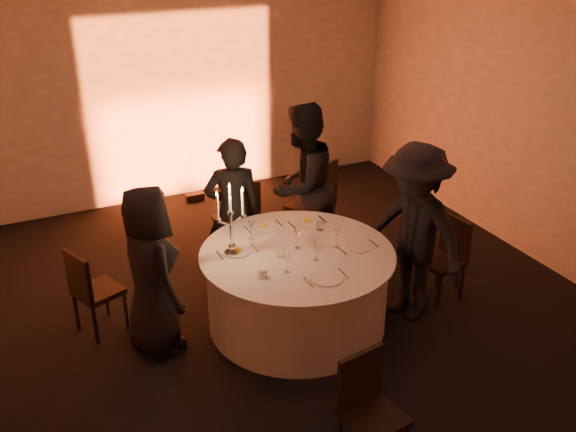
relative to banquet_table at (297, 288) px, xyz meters
name	(u,v)px	position (x,y,z in m)	size (l,w,h in m)	color
floor	(297,322)	(0.00, 0.00, -0.38)	(7.00, 7.00, 0.00)	black
wall_back	(181,87)	(0.00, 3.50, 1.12)	(7.00, 7.00, 0.00)	#A8A49C
wall_right	(555,132)	(3.00, 0.00, 1.12)	(7.00, 7.00, 0.00)	#A8A49C
uplighter_fixture	(195,197)	(0.00, 3.20, -0.33)	(0.25, 0.12, 0.10)	black
banquet_table	(297,288)	(0.00, 0.00, 0.00)	(1.80, 1.80, 0.77)	black
chair_left	(90,288)	(-1.78, 0.66, 0.10)	(0.50, 0.49, 0.87)	black
chair_back_left	(238,218)	(-0.08, 1.31, 0.19)	(0.46, 0.46, 1.01)	black
chair_back_right	(317,200)	(0.90, 1.32, 0.21)	(0.63, 0.63, 1.04)	black
chair_right	(446,254)	(1.56, -0.21, 0.10)	(0.43, 0.43, 0.86)	black
chair_front	(368,405)	(-0.30, -1.73, 0.10)	(0.44, 0.44, 0.87)	black
guest_left	(151,270)	(-1.30, 0.24, 0.39)	(0.76, 0.49, 1.55)	black
guest_back_left	(233,212)	(-0.24, 1.00, 0.42)	(0.58, 0.38, 1.60)	black
guest_back_right	(302,186)	(0.58, 1.09, 0.53)	(0.88, 0.69, 1.82)	black
guest_right	(413,233)	(1.05, -0.31, 0.49)	(1.13, 0.65, 1.76)	black
plate_left	(237,250)	(-0.50, 0.24, 0.40)	(0.36, 0.25, 0.08)	white
plate_back_left	(264,226)	(-0.08, 0.60, 0.40)	(0.36, 0.28, 0.08)	white
plate_back_right	(308,221)	(0.36, 0.50, 0.40)	(0.35, 0.27, 0.08)	white
plate_right	(358,247)	(0.55, -0.16, 0.39)	(0.36, 0.25, 0.01)	white
plate_front	(326,278)	(0.02, -0.52, 0.39)	(0.36, 0.29, 0.01)	white
coffee_cup	(263,273)	(-0.45, -0.26, 0.42)	(0.11, 0.11, 0.07)	white
candelabra	(231,230)	(-0.55, 0.23, 0.63)	(0.29, 0.14, 0.70)	silver
wine_glass_a	(298,235)	(0.03, 0.06, 0.52)	(0.07, 0.07, 0.19)	silver
wine_glass_b	(287,259)	(-0.24, -0.29, 0.52)	(0.07, 0.07, 0.19)	silver
wine_glass_c	(337,234)	(0.37, -0.07, 0.52)	(0.07, 0.07, 0.19)	silver
wine_glass_d	(316,247)	(0.09, -0.21, 0.52)	(0.07, 0.07, 0.19)	silver
wine_glass_e	(251,226)	(-0.28, 0.41, 0.52)	(0.07, 0.07, 0.19)	silver
tumbler_a	(317,244)	(0.19, -0.02, 0.43)	(0.07, 0.07, 0.09)	silver
tumbler_b	(281,252)	(-0.17, -0.01, 0.43)	(0.07, 0.07, 0.09)	silver
tumbler_c	(320,226)	(0.40, 0.31, 0.43)	(0.07, 0.07, 0.09)	silver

